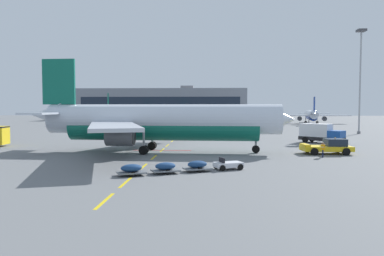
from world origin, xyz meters
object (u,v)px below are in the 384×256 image
object	(u,v)px
airliner_far_center	(110,115)
apron_light_mast_far	(360,68)
ground_crew_worker	(323,149)
airliner_mid_left	(311,115)
fuel_service_truck	(320,133)
airliner_foreground	(159,122)
pushback_tug	(328,147)
baggage_train	(182,166)

from	to	relation	value
airliner_far_center	apron_light_mast_far	xyz separation A→B (m)	(64.99, -33.82, 10.82)
apron_light_mast_far	ground_crew_worker	bearing A→B (deg)	-116.57
airliner_mid_left	apron_light_mast_far	world-z (taller)	apron_light_mast_far
ground_crew_worker	airliner_mid_left	bearing A→B (deg)	75.61
fuel_service_truck	airliner_foreground	bearing A→B (deg)	-151.53
airliner_mid_left	apron_light_mast_far	bearing A→B (deg)	-94.42
pushback_tug	ground_crew_worker	xyz separation A→B (m)	(-1.66, -3.37, 0.10)
fuel_service_truck	ground_crew_worker	world-z (taller)	fuel_service_truck
ground_crew_worker	baggage_train	bearing A→B (deg)	-145.77
airliner_foreground	airliner_far_center	world-z (taller)	airliner_foreground
fuel_service_truck	apron_light_mast_far	distance (m)	29.27
pushback_tug	fuel_service_truck	distance (m)	14.66
airliner_mid_left	airliner_far_center	distance (m)	71.92
airliner_foreground	fuel_service_truck	bearing A→B (deg)	28.47
airliner_foreground	baggage_train	size ratio (longest dim) A/B	3.09
baggage_train	apron_light_mast_far	world-z (taller)	apron_light_mast_far
apron_light_mast_far	airliner_far_center	bearing A→B (deg)	152.51
airliner_foreground	baggage_train	xyz separation A→B (m)	(4.14, -14.91, -3.42)
baggage_train	apron_light_mast_far	xyz separation A→B (m)	(35.33, 50.07, 13.80)
airliner_mid_left	apron_light_mast_far	size ratio (longest dim) A/B	1.18
baggage_train	ground_crew_worker	distance (m)	18.86
pushback_tug	apron_light_mast_far	size ratio (longest dim) A/B	0.27
airliner_far_center	fuel_service_truck	world-z (taller)	airliner_far_center
airliner_foreground	airliner_far_center	distance (m)	73.55
fuel_service_truck	baggage_train	size ratio (longest dim) A/B	0.61
baggage_train	airliner_mid_left	bearing A→B (deg)	69.16
airliner_foreground	airliner_mid_left	bearing A→B (deg)	63.84
pushback_tug	fuel_service_truck	bearing A→B (deg)	77.26
baggage_train	apron_light_mast_far	distance (m)	62.81
airliner_far_center	baggage_train	xyz separation A→B (m)	(29.66, -83.89, -2.97)
airliner_foreground	airliner_far_center	bearing A→B (deg)	110.30
airliner_foreground	fuel_service_truck	world-z (taller)	airliner_foreground
pushback_tug	airliner_foreground	bearing A→B (deg)	177.52
airliner_far_center	apron_light_mast_far	size ratio (longest dim) A/B	1.33
airliner_mid_left	pushback_tug	bearing A→B (deg)	-103.91
airliner_mid_left	baggage_train	bearing A→B (deg)	-110.84
fuel_service_truck	airliner_mid_left	bearing A→B (deg)	75.87
airliner_mid_left	fuel_service_truck	distance (m)	77.80
airliner_mid_left	ground_crew_worker	size ratio (longest dim) A/B	15.30
baggage_train	ground_crew_worker	xyz separation A→B (m)	(15.59, 10.61, 0.47)
pushback_tug	airliner_far_center	xyz separation A→B (m)	(-46.92, 69.91, 2.61)
baggage_train	ground_crew_worker	world-z (taller)	ground_crew_worker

